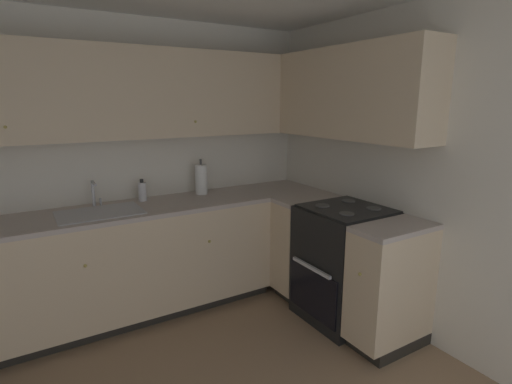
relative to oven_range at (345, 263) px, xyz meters
The scene contains 13 objects.
wall_back 2.30m from the oven_range, 145.52° to the left, with size 4.26×0.05×2.41m, color silver.
wall_right 0.98m from the oven_range, 61.41° to the right, with size 0.05×3.64×2.41m, color silver.
lower_cabinets_back 1.66m from the oven_range, 146.55° to the left, with size 2.12×0.62×0.88m.
countertop_back 1.71m from the oven_range, 146.68° to the left, with size 3.33×0.60×0.04m, color #B7A89E.
lower_cabinets_right 0.04m from the oven_range, 121.58° to the right, with size 0.62×1.24×0.88m.
countertop_right 0.44m from the oven_range, 125.74° to the right, with size 0.60×1.24×0.03m.
oven_range is the anchor object (origin of this frame).
upper_cabinets_back 2.29m from the oven_range, 145.78° to the left, with size 3.01×0.34×0.70m.
upper_cabinets_right 1.37m from the oven_range, 68.82° to the left, with size 0.32×1.79×0.70m.
sink 1.94m from the oven_range, 152.35° to the left, with size 0.61×0.40×0.10m.
faucet 2.08m from the oven_range, 147.00° to the left, with size 0.07×0.16×0.21m.
soap_bottle 1.77m from the oven_range, 139.94° to the left, with size 0.07×0.07×0.19m.
paper_towel_roll 1.44m from the oven_range, 125.63° to the left, with size 0.11×0.11×0.33m.
Camera 1 is at (-0.36, -1.62, 1.74)m, focal length 27.82 mm.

